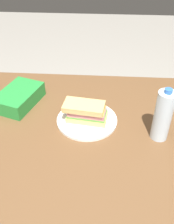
# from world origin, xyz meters

# --- Properties ---
(dining_table) EXTENTS (1.70, 0.97, 0.74)m
(dining_table) POSITION_xyz_m (0.00, 0.00, 0.66)
(dining_table) COLOR brown
(dining_table) RESTS_ON ground_plane
(paper_plate) EXTENTS (0.26, 0.26, 0.01)m
(paper_plate) POSITION_xyz_m (-0.11, -0.09, 0.74)
(paper_plate) COLOR white
(paper_plate) RESTS_ON dining_table
(sandwich) EXTENTS (0.19, 0.12, 0.08)m
(sandwich) POSITION_xyz_m (-0.10, -0.09, 0.79)
(sandwich) COLOR #DBB26B
(sandwich) RESTS_ON paper_plate
(chip_bag) EXTENTS (0.21, 0.27, 0.07)m
(chip_bag) POSITION_xyz_m (0.22, -0.20, 0.77)
(chip_bag) COLOR #268C38
(chip_bag) RESTS_ON dining_table
(water_bottle_spare) EXTENTS (0.07, 0.07, 0.23)m
(water_bottle_spare) POSITION_xyz_m (-0.40, -0.01, 0.85)
(water_bottle_spare) COLOR silver
(water_bottle_spare) RESTS_ON dining_table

